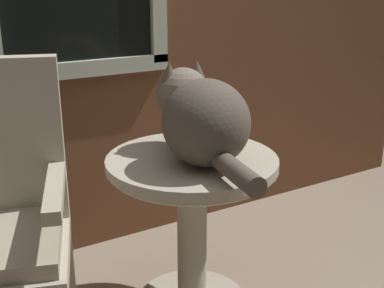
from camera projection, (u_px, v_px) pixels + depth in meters
The scene contains 3 objects.
wicker_side_table at pixel (192, 204), 1.85m from camera, with size 0.61×0.61×0.63m.
cat at pixel (202, 117), 1.72m from camera, with size 0.34×0.67×0.32m.
pewter_vase_with_ivy at pixel (181, 126), 1.86m from camera, with size 0.12×0.12×0.28m.
Camera 1 is at (-0.74, -1.30, 1.25)m, focal length 47.55 mm.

